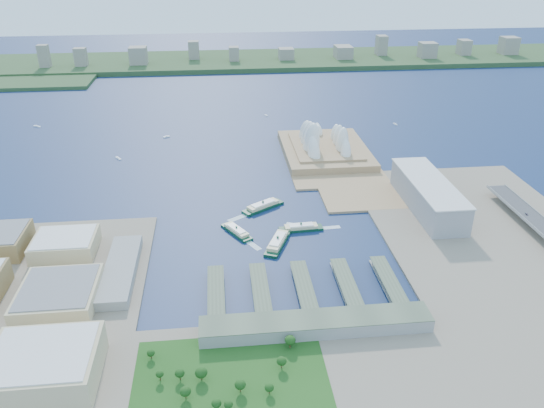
{
  "coord_description": "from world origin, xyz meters",
  "views": [
    {
      "loc": [
        -60.77,
        -488.89,
        306.52
      ],
      "look_at": [
        -0.1,
        80.68,
        18.0
      ],
      "focal_mm": 35.0,
      "sensor_mm": 36.0,
      "label": 1
    }
  ],
  "objects": [
    {
      "name": "west_land",
      "position": [
        -250.0,
        -105.0,
        1.5
      ],
      "size": [
        220.0,
        390.0,
        3.0
      ],
      "primitive_type": "cube",
      "color": "gray",
      "rests_on": "ground"
    },
    {
      "name": "ferry_c",
      "position": [
        -0.73,
        14.88,
        5.51
      ],
      "size": [
        36.56,
        59.47,
        11.03
      ],
      "primitive_type": null,
      "rotation": [
        0.0,
        0.0,
        2.74
      ],
      "color": "#0E3822",
      "rests_on": "ground"
    },
    {
      "name": "park",
      "position": [
        -60.0,
        -190.0,
        11.0
      ],
      "size": [
        150.0,
        110.0,
        16.0
      ],
      "primitive_type": null,
      "color": "#194714",
      "rests_on": "south_land"
    },
    {
      "name": "west_buildings",
      "position": [
        -250.0,
        -70.0,
        16.5
      ],
      "size": [
        200.0,
        280.0,
        27.0
      ],
      "primitive_type": null,
      "color": "olive",
      "rests_on": "west_land"
    },
    {
      "name": "car_c",
      "position": [
        296.0,
        27.49,
        15.57
      ],
      "size": [
        2.02,
        4.97,
        1.44
      ],
      "primitive_type": "imported",
      "color": "slate",
      "rests_on": "expressway"
    },
    {
      "name": "far_skyline",
      "position": [
        0.0,
        960.0,
        39.5
      ],
      "size": [
        1900.0,
        140.0,
        55.0
      ],
      "primitive_type": null,
      "color": "gray",
      "rests_on": "far_shore"
    },
    {
      "name": "ferry_a",
      "position": [
        -45.15,
        45.6,
        4.68
      ],
      "size": [
        36.18,
        48.96,
        9.36
      ],
      "primitive_type": null,
      "rotation": [
        0.0,
        0.0,
        0.54
      ],
      "color": "#0E3822",
      "rests_on": "ground"
    },
    {
      "name": "boat_a",
      "position": [
        -216.63,
        295.97,
        1.32
      ],
      "size": [
        10.39,
        13.35,
        2.65
      ],
      "primitive_type": null,
      "rotation": [
        0.0,
        0.0,
        0.58
      ],
      "color": "white",
      "rests_on": "ground"
    },
    {
      "name": "ferry_wharves",
      "position": [
        14.0,
        -75.0,
        4.65
      ],
      "size": [
        184.0,
        90.0,
        9.3
      ],
      "primitive_type": null,
      "color": "#4B5842",
      "rests_on": "ground"
    },
    {
      "name": "ferry_d",
      "position": [
        30.28,
        45.26,
        4.85
      ],
      "size": [
        52.02,
        16.09,
        9.71
      ],
      "primitive_type": null,
      "rotation": [
        0.0,
        0.0,
        1.63
      ],
      "color": "#0E3822",
      "rests_on": "ground"
    },
    {
      "name": "far_shore",
      "position": [
        0.0,
        980.0,
        6.0
      ],
      "size": [
        2200.0,
        260.0,
        12.0
      ],
      "primitive_type": "cube",
      "color": "#2D4926",
      "rests_on": "ground"
    },
    {
      "name": "boat_c",
      "position": [
        262.67,
        414.22,
        1.25
      ],
      "size": [
        4.96,
        11.52,
        2.51
      ],
      "primitive_type": null,
      "rotation": [
        0.0,
        0.0,
        3.3
      ],
      "color": "white",
      "rests_on": "ground"
    },
    {
      "name": "opera_house",
      "position": [
        105.0,
        280.0,
        32.0
      ],
      "size": [
        134.0,
        180.0,
        58.0
      ],
      "primitive_type": null,
      "color": "white",
      "rests_on": "peninsula"
    },
    {
      "name": "south_land",
      "position": [
        0.0,
        -210.0,
        1.5
      ],
      "size": [
        720.0,
        180.0,
        3.0
      ],
      "primitive_type": "cube",
      "color": "gray",
      "rests_on": "ground"
    },
    {
      "name": "peninsula",
      "position": [
        107.5,
        260.0,
        1.5
      ],
      "size": [
        135.0,
        220.0,
        3.0
      ],
      "primitive_type": "cube",
      "color": "#9F7E57",
      "rests_on": "ground"
    },
    {
      "name": "toaster_building",
      "position": [
        195.0,
        80.0,
        20.5
      ],
      "size": [
        45.0,
        155.0,
        35.0
      ],
      "primitive_type": "cube",
      "color": "gray",
      "rests_on": "east_land"
    },
    {
      "name": "boat_e",
      "position": [
        32.23,
        493.33,
        1.2
      ],
      "size": [
        6.16,
        10.24,
        2.4
      ],
      "primitive_type": null,
      "rotation": [
        0.0,
        0.0,
        0.34
      ],
      "color": "white",
      "rests_on": "ground"
    },
    {
      "name": "boat_d",
      "position": [
        -386.74,
        470.48,
        1.35
      ],
      "size": [
        15.32,
        11.6,
        2.7
      ],
      "primitive_type": null,
      "rotation": [
        0.0,
        0.0,
        1.0
      ],
      "color": "white",
      "rests_on": "ground"
    },
    {
      "name": "terminal_building",
      "position": [
        15.0,
        -135.0,
        9.0
      ],
      "size": [
        200.0,
        28.0,
        12.0
      ],
      "primitive_type": "cube",
      "color": "gray",
      "rests_on": "south_land"
    },
    {
      "name": "ferry_b",
      "position": [
        -8.99,
        104.88,
        5.42
      ],
      "size": [
        55.83,
        43.78,
        10.83
      ],
      "primitive_type": null,
      "rotation": [
        0.0,
        0.0,
        -0.99
      ],
      "color": "#0E3822",
      "rests_on": "ground"
    },
    {
      "name": "east_land",
      "position": [
        240.0,
        -50.0,
        1.5
      ],
      "size": [
        240.0,
        500.0,
        3.0
      ],
      "primitive_type": "cube",
      "color": "gray",
      "rests_on": "ground"
    },
    {
      "name": "ground",
      "position": [
        0.0,
        0.0,
        0.0
      ],
      "size": [
        3000.0,
        3000.0,
        0.0
      ],
      "primitive_type": "plane",
      "color": "#0E2443",
      "rests_on": "ground"
    },
    {
      "name": "boat_b",
      "position": [
        -149.41,
        387.84,
        1.5
      ],
      "size": [
        11.77,
        8.04,
        3.01
      ],
      "primitive_type": null,
      "rotation": [
        0.0,
        0.0,
        1.98
      ],
      "color": "white",
      "rests_on": "ground"
    }
  ]
}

